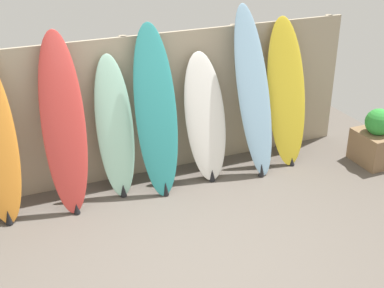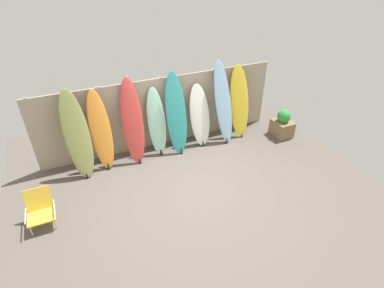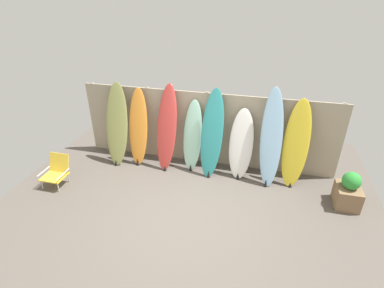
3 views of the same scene
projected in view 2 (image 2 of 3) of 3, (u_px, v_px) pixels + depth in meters
name	position (u px, v px, depth m)	size (l,w,h in m)	color
ground	(195.00, 188.00, 6.48)	(7.68, 7.68, 0.00)	#5B544C
fence_back	(162.00, 112.00, 7.53)	(6.08, 0.11, 1.80)	tan
surfboard_olive_0	(77.00, 136.00, 6.44)	(0.59, 0.71, 1.96)	olive
surfboard_orange_1	(101.00, 131.00, 6.71)	(0.48, 0.54, 1.85)	orange
surfboard_red_2	(133.00, 122.00, 6.88)	(0.53, 0.67, 2.01)	#D13D38
surfboard_seafoam_3	(157.00, 122.00, 7.25)	(0.45, 0.49, 1.66)	#9ED6BC
surfboard_teal_4	(176.00, 115.00, 7.24)	(0.55, 0.66, 1.98)	teal
surfboard_white_5	(200.00, 116.00, 7.62)	(0.54, 0.55, 1.57)	white
surfboard_skyblue_6	(223.00, 103.00, 7.64)	(0.54, 0.76, 2.10)	#8CB7D6
surfboard_yellow_7	(239.00, 102.00, 7.92)	(0.59, 0.66, 1.89)	yellow
beach_chair	(40.00, 208.00, 5.52)	(0.50, 0.55, 0.65)	silver
planter_box	(282.00, 125.00, 8.15)	(0.46, 0.55, 0.76)	#846647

